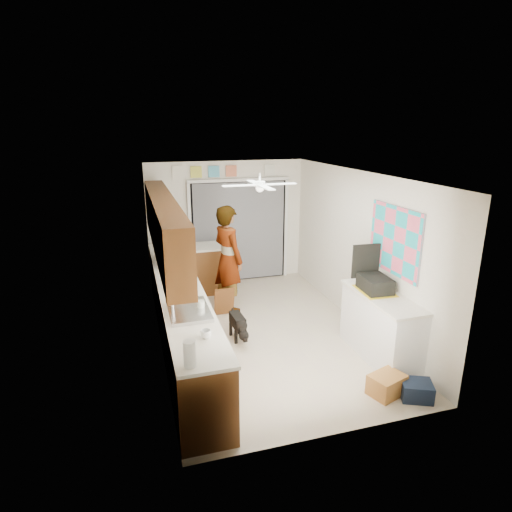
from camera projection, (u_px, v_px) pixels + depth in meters
floor at (263, 331)px, 6.86m from camera, size 5.00×5.00×0.00m
ceiling at (264, 174)px, 6.13m from camera, size 5.00×5.00×0.00m
wall_back at (227, 223)px, 8.79m from camera, size 3.20×0.00×3.20m
wall_front at (340, 329)px, 4.20m from camera, size 3.20×0.00×3.20m
wall_left at (156, 267)px, 6.06m from camera, size 0.00×5.00×5.00m
wall_right at (357, 249)px, 6.93m from camera, size 0.00×5.00×5.00m
left_base_cabinets at (180, 316)px, 6.38m from camera, size 0.60×4.80×0.90m
left_countertop at (179, 286)px, 6.24m from camera, size 0.62×4.80×0.04m
upper_cabinets at (164, 225)px, 6.13m from camera, size 0.32×4.00×0.80m
sink_basin at (189, 311)px, 5.32m from camera, size 0.50×0.76×0.06m
faucet at (173, 306)px, 5.24m from camera, size 0.03×0.03×0.22m
peninsula_base at (209, 269)px, 8.43m from camera, size 1.00×0.60×0.90m
peninsula_top at (208, 246)px, 8.29m from camera, size 1.04×0.64×0.04m
back_opening_recess at (239, 232)px, 8.89m from camera, size 2.00×0.06×2.10m
curtain_panel at (240, 232)px, 8.85m from camera, size 1.90×0.03×2.05m
door_trim_left at (190, 235)px, 8.58m from camera, size 0.06×0.04×2.10m
door_trim_right at (286, 229)px, 9.14m from camera, size 0.06×0.04×2.10m
door_trim_head at (239, 180)px, 8.55m from camera, size 2.10×0.04×0.06m
header_frame_0 at (196, 172)px, 8.29m from camera, size 0.22×0.02×0.22m
header_frame_1 at (214, 172)px, 8.39m from camera, size 0.22×0.02×0.22m
header_frame_2 at (231, 171)px, 8.48m from camera, size 0.22×0.02×0.22m
header_frame_4 at (269, 170)px, 8.70m from camera, size 0.22×0.02×0.22m
route66_sign at (178, 173)px, 8.20m from camera, size 0.22×0.02×0.26m
right_counter_base at (380, 328)px, 6.00m from camera, size 0.50×1.40×0.90m
right_counter_top at (383, 297)px, 5.86m from camera, size 0.54×1.44×0.04m
abstract_painting at (395, 240)px, 5.89m from camera, size 0.03×1.15×0.95m
ceiling_fan at (260, 185)px, 6.37m from camera, size 1.14×1.14×0.24m
microwave at (175, 253)px, 7.20m from camera, size 0.57×0.71×0.34m
soap_bottle at (175, 275)px, 6.12m from camera, size 0.14×0.14×0.34m
cup at (206, 334)px, 4.66m from camera, size 0.14×0.14×0.10m
jar_a at (201, 306)px, 5.35m from camera, size 0.12×0.12×0.13m
paper_towel_roll at (190, 354)px, 4.09m from camera, size 0.15×0.15×0.27m
suitcase at (375, 284)px, 5.98m from camera, size 0.39×0.51×0.21m
suitcase_rim at (375, 291)px, 6.01m from camera, size 0.48×0.61×0.02m
suitcase_lid at (366, 261)px, 6.17m from camera, size 0.42×0.06×0.50m
cardboard_box at (387, 385)px, 5.23m from camera, size 0.49×0.43×0.26m
navy_crate at (416, 390)px, 5.15m from camera, size 0.45×0.42×0.22m
cabinet_door_panel at (224, 301)px, 7.37m from camera, size 0.35×0.14×0.51m
man at (228, 259)px, 7.43m from camera, size 0.68×0.81×1.89m
dog at (238, 325)px, 6.57m from camera, size 0.27×0.57×0.44m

